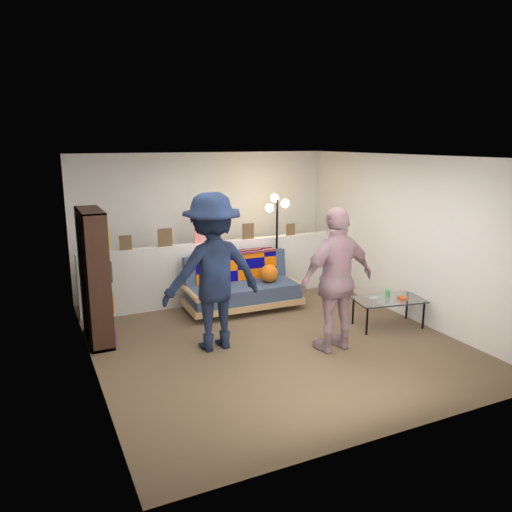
{
  "coord_description": "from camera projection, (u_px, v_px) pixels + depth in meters",
  "views": [
    {
      "loc": [
        -2.81,
        -5.63,
        2.6
      ],
      "look_at": [
        0.0,
        0.4,
        1.05
      ],
      "focal_mm": 35.0,
      "sensor_mm": 36.0,
      "label": 1
    }
  ],
  "objects": [
    {
      "name": "person_left",
      "position": [
        213.0,
        272.0,
        6.22
      ],
      "size": [
        1.31,
        0.78,
        1.99
      ],
      "primitive_type": "imported",
      "rotation": [
        0.0,
        0.0,
        3.18
      ],
      "color": "black",
      "rests_on": "ground"
    },
    {
      "name": "ledge_decor",
      "position": [
        206.0,
        232.0,
        7.92
      ],
      "size": [
        2.97,
        0.02,
        0.45
      ],
      "color": "brown",
      "rests_on": "half_wall_ledge"
    },
    {
      "name": "futon_sofa",
      "position": [
        243.0,
        287.0,
        7.82
      ],
      "size": [
        1.81,
        0.91,
        0.77
      ],
      "color": "tan",
      "rests_on": "ground"
    },
    {
      "name": "room_shell",
      "position": [
        254.0,
        210.0,
        6.75
      ],
      "size": [
        4.6,
        5.05,
        2.45
      ],
      "color": "silver",
      "rests_on": "ground"
    },
    {
      "name": "floor_lamp",
      "position": [
        276.0,
        225.0,
        8.32
      ],
      "size": [
        0.39,
        0.31,
        1.72
      ],
      "color": "black",
      "rests_on": "ground"
    },
    {
      "name": "ground",
      "position": [
        269.0,
        338.0,
        6.71
      ],
      "size": [
        5.0,
        5.0,
        0.0
      ],
      "primitive_type": "plane",
      "color": "brown",
      "rests_on": "ground"
    },
    {
      "name": "person_right",
      "position": [
        337.0,
        280.0,
        6.16
      ],
      "size": [
        1.1,
        0.53,
        1.82
      ],
      "primitive_type": "imported",
      "rotation": [
        0.0,
        0.0,
        3.23
      ],
      "color": "#CD8498",
      "rests_on": "ground"
    },
    {
      "name": "coffee_table",
      "position": [
        389.0,
        301.0,
        7.05
      ],
      "size": [
        1.05,
        0.69,
        0.5
      ],
      "color": "black",
      "rests_on": "ground"
    },
    {
      "name": "bookshelf",
      "position": [
        95.0,
        281.0,
        6.45
      ],
      "size": [
        0.29,
        0.88,
        1.75
      ],
      "color": "black",
      "rests_on": "ground"
    },
    {
      "name": "half_wall_ledge",
      "position": [
        220.0,
        271.0,
        8.19
      ],
      "size": [
        4.45,
        0.15,
        1.0
      ],
      "primitive_type": "cube",
      "color": "silver",
      "rests_on": "ground"
    }
  ]
}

